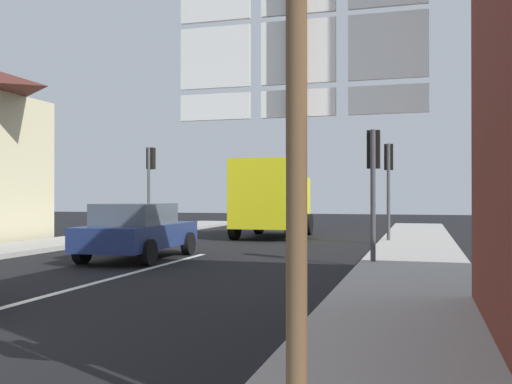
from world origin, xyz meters
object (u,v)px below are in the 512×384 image
traffic_light_far_left (150,171)px  delivery_truck (272,196)px  route_sign_post (297,145)px  traffic_light_far_right (389,170)px  sedan_far (138,230)px  traffic_light_near_right (373,166)px

traffic_light_far_left → delivery_truck: bearing=4.7°
route_sign_post → traffic_light_far_left: 21.06m
delivery_truck → traffic_light_far_right: bearing=-22.3°
delivery_truck → traffic_light_far_left: bearing=-175.3°
route_sign_post → sedan_far: bearing=122.2°
delivery_truck → traffic_light_far_right: 5.12m
sedan_far → traffic_light_near_right: traffic_light_near_right is taller
traffic_light_far_right → traffic_light_near_right: bearing=-90.0°
traffic_light_far_left → traffic_light_far_right: bearing=-8.6°
sedan_far → traffic_light_far_right: bearing=48.3°
route_sign_post → traffic_light_near_right: traffic_light_near_right is taller
delivery_truck → traffic_light_far_right: (4.66, -1.91, 0.92)m
route_sign_post → traffic_light_near_right: 10.28m
route_sign_post → traffic_light_far_right: 16.98m
sedan_far → traffic_light_far_right: size_ratio=1.23×
traffic_light_near_right → delivery_truck: bearing=118.4°
traffic_light_near_right → traffic_light_far_right: (0.00, 6.70, 0.19)m
traffic_light_near_right → traffic_light_far_right: size_ratio=0.93×
delivery_truck → traffic_light_near_right: traffic_light_near_right is taller
sedan_far → traffic_light_far_right: (6.08, 6.83, 1.81)m
delivery_truck → traffic_light_near_right: size_ratio=1.56×
traffic_light_far_right → traffic_light_far_left: traffic_light_far_left is taller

